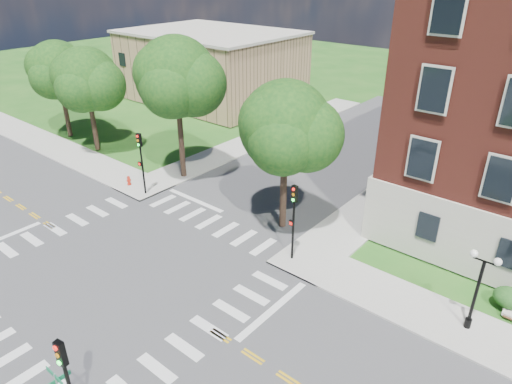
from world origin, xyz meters
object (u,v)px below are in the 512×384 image
Objects in this scene: traffic_signal_nw at (141,156)px; fire_hydrant at (129,181)px; traffic_signal_se at (67,380)px; traffic_signal_ne at (294,213)px; twin_lamp_west at (478,287)px.

traffic_signal_nw is 6.40× the size of fire_hydrant.
traffic_signal_se is 6.40× the size of fire_hydrant.
traffic_signal_nw is 3.50m from fire_hydrant.
traffic_signal_ne is at bearing 93.10° from traffic_signal_se.
traffic_signal_se is 1.13× the size of twin_lamp_west.
twin_lamp_west is (9.89, 0.74, -0.66)m from traffic_signal_ne.
traffic_signal_ne is 1.13× the size of twin_lamp_west.
traffic_signal_se and traffic_signal_ne have the same top height.
traffic_signal_se is 22.05m from fire_hydrant.
traffic_signal_nw is at bearing -3.19° from fire_hydrant.
twin_lamp_west is at bearing 1.78° from fire_hydrant.
traffic_signal_se is 20.19m from traffic_signal_nw.
traffic_signal_se is 14.37m from traffic_signal_ne.
traffic_signal_se is at bearing -44.59° from traffic_signal_nw.
traffic_signal_nw is (-14.38, 14.17, 0.00)m from traffic_signal_se.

